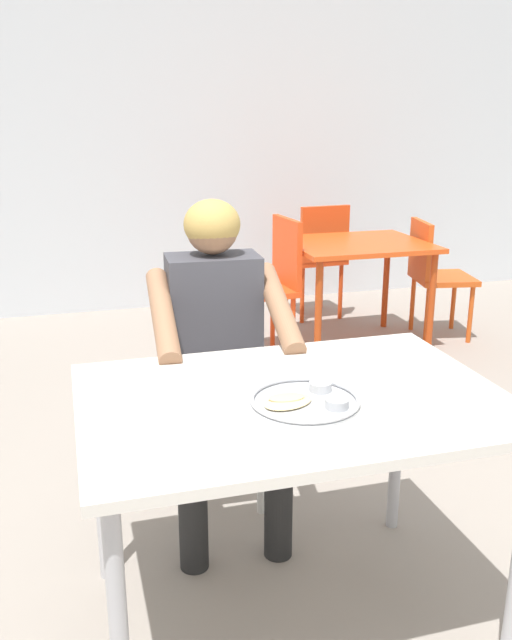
{
  "coord_description": "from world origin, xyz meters",
  "views": [
    {
      "loc": [
        -0.54,
        -1.57,
        1.51
      ],
      "look_at": [
        0.0,
        0.33,
        0.9
      ],
      "focal_mm": 37.84,
      "sensor_mm": 36.0,
      "label": 1
    }
  ],
  "objects": [
    {
      "name": "chair_foreground",
      "position": [
        -0.03,
        0.92,
        0.46
      ],
      "size": [
        0.41,
        0.46,
        0.8
      ],
      "color": "silver",
      "rests_on": "ground"
    },
    {
      "name": "table_background_red",
      "position": [
        1.29,
        2.43,
        0.62
      ],
      "size": [
        0.89,
        0.76,
        0.71
      ],
      "color": "#E04C19",
      "rests_on": "ground"
    },
    {
      "name": "chair_red_right",
      "position": [
        1.88,
        2.45,
        0.48
      ],
      "size": [
        0.45,
        0.46,
        0.82
      ],
      "color": "#CD501A",
      "rests_on": "ground"
    },
    {
      "name": "thali_tray",
      "position": [
        0.05,
        0.02,
        0.76
      ],
      "size": [
        0.3,
        0.3,
        0.03
      ],
      "color": "#B7BABF",
      "rests_on": "table_foreground"
    },
    {
      "name": "chair_red_far",
      "position": [
        1.27,
        3.1,
        0.51
      ],
      "size": [
        0.43,
        0.45,
        0.87
      ],
      "color": "#DD471A",
      "rests_on": "ground"
    },
    {
      "name": "diner_foreground",
      "position": [
        -0.04,
        0.71,
        0.72
      ],
      "size": [
        0.51,
        0.57,
        1.22
      ],
      "color": "black",
      "rests_on": "ground"
    },
    {
      "name": "table_foreground",
      "position": [
        0.04,
        0.08,
        0.68
      ],
      "size": [
        1.19,
        0.83,
        0.75
      ],
      "color": "silver",
      "rests_on": "ground"
    },
    {
      "name": "back_wall",
      "position": [
        0.0,
        3.8,
        1.7
      ],
      "size": [
        12.0,
        0.12,
        3.4
      ],
      "primitive_type": "cube",
      "color": "silver",
      "rests_on": "ground"
    },
    {
      "name": "chair_red_left",
      "position": [
        0.68,
        2.39,
        0.51
      ],
      "size": [
        0.48,
        0.45,
        0.89
      ],
      "color": "#EE481A",
      "rests_on": "ground"
    }
  ]
}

